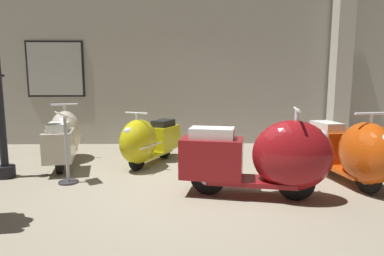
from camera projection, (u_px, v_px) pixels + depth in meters
ground_plane at (180, 195)px, 4.17m from camera, size 60.00×60.00×0.00m
showroom_back_wall at (186, 70)px, 7.42m from camera, size 18.00×0.63×3.37m
scooter_0 at (64, 137)px, 5.73m from camera, size 0.86×1.77×1.04m
scooter_1 at (147, 141)px, 5.55m from camera, size 1.08×1.60×0.95m
scooter_2 at (267, 157)px, 4.01m from camera, size 1.92×0.91×1.13m
scooter_3 at (352, 151)px, 4.52m from camera, size 0.75×1.79×1.06m
info_stanchion at (67, 154)px, 4.61m from camera, size 0.35×0.39×1.03m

